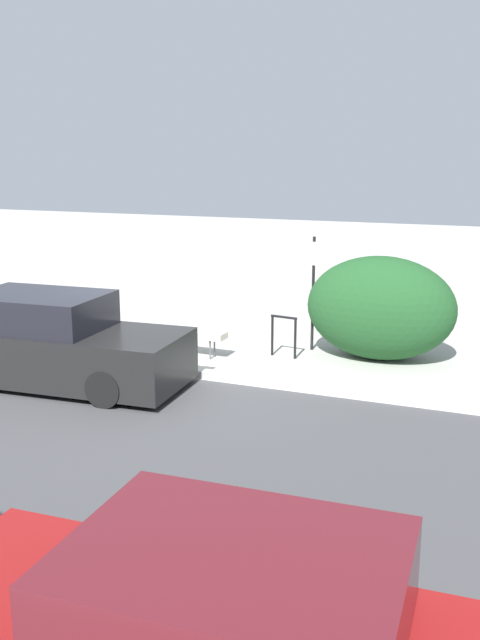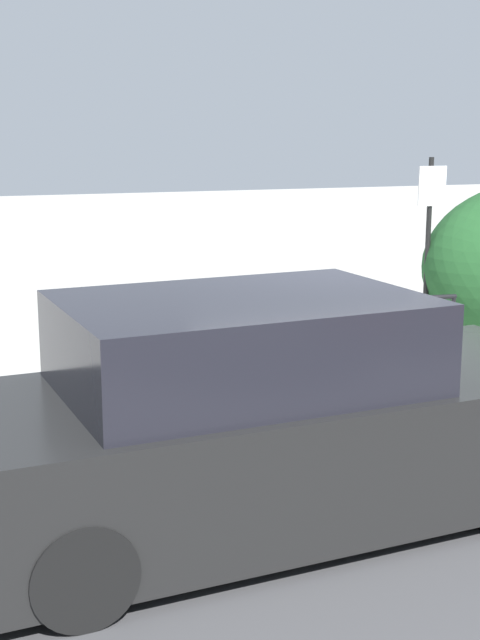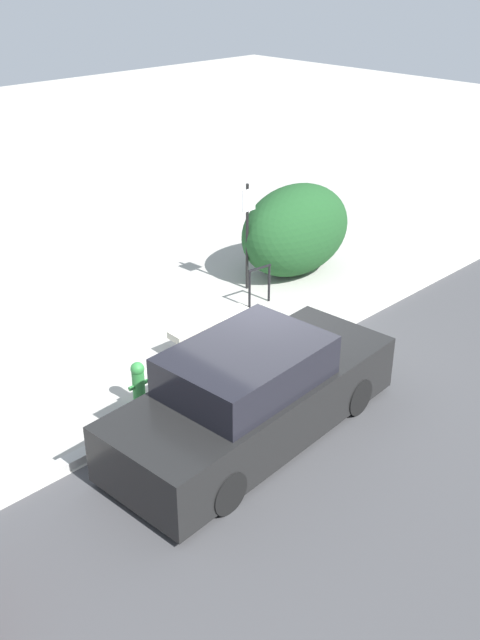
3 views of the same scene
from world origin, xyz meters
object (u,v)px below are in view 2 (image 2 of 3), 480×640
bench (300,355)px  sign_post (429,236)px  parked_car_near (262,423)px  bike_rack (432,324)px  fire_hydrant (101,399)px

bench → sign_post: (2.22, 1.29, 0.94)m
sign_post → parked_car_near: bearing=-133.8°
bike_rack → fire_hydrant: 4.15m
sign_post → bike_rack: bearing=-116.9°
bench → fire_hydrant: bearing=-161.6°
sign_post → parked_car_near: 5.26m
bench → bike_rack: 1.95m
parked_car_near → bench: bearing=56.8°
sign_post → fire_hydrant: 4.84m
bike_rack → sign_post: sign_post is taller
bike_rack → parked_car_near: 4.47m
bike_rack → fire_hydrant: bearing=-162.9°
sign_post → fire_hydrant: size_ratio=3.01×
bench → parked_car_near: 2.85m
bench → bike_rack: bearing=18.8°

